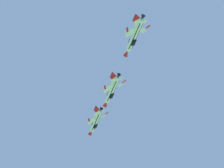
% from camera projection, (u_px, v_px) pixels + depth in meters
% --- Properties ---
extents(fighter_jet_lead, '(11.56, 12.93, 6.64)m').
position_uv_depth(fighter_jet_lead, '(96.00, 122.00, 133.18)').
color(fighter_jet_lead, white).
extents(fighter_jet_left_wing, '(11.56, 12.93, 6.62)m').
position_uv_depth(fighter_jet_left_wing, '(112.00, 90.00, 118.41)').
color(fighter_jet_left_wing, white).
extents(fighter_jet_right_wing, '(11.61, 12.93, 6.41)m').
position_uv_depth(fighter_jet_right_wing, '(134.00, 36.00, 105.39)').
color(fighter_jet_right_wing, white).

